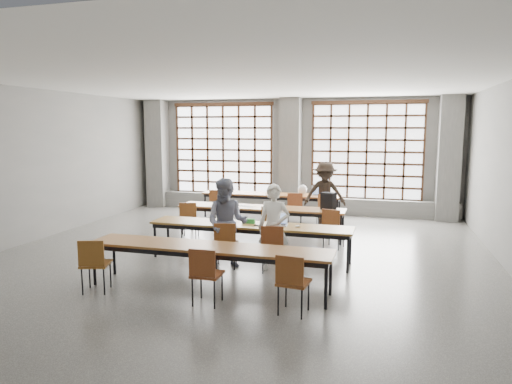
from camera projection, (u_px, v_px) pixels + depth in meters
floor at (238, 258)px, 9.18m from camera, size 11.00×11.00×0.00m
ceiling at (237, 80)px, 8.70m from camera, size 11.00×11.00×0.00m
wall_back at (292, 155)px, 14.18m from camera, size 10.00×0.00×10.00m
wall_front at (28, 233)px, 3.70m from camera, size 10.00×0.00×10.00m
wall_left at (27, 166)px, 10.28m from camera, size 0.00×11.00×11.00m
column_left at (157, 154)px, 15.12m from camera, size 0.60×0.55×3.50m
column_mid at (291, 156)px, 13.91m from camera, size 0.60×0.55×3.50m
column_right at (449, 159)px, 12.71m from camera, size 0.60×0.55×3.50m
window_left at (223, 150)px, 14.69m from camera, size 3.32×0.12×3.00m
window_right at (367, 152)px, 13.48m from camera, size 3.32×0.12×3.00m
sill_ledge at (291, 204)px, 14.20m from camera, size 9.80×0.35×0.50m
desk_row_a at (271, 196)px, 13.08m from camera, size 4.00×0.70×0.73m
desk_row_b at (261, 210)px, 10.89m from camera, size 4.00×0.70×0.73m
desk_row_c at (250, 227)px, 8.93m from camera, size 4.00×0.70×0.73m
desk_row_d at (208, 250)px, 7.29m from camera, size 4.00×0.70×0.73m
chair_back_left at (218, 202)px, 12.87m from camera, size 0.42×0.43×0.88m
chair_back_mid at (295, 205)px, 12.28m from camera, size 0.49×0.50×0.88m
chair_back_right at (325, 207)px, 12.06m from camera, size 0.51×0.52×0.88m
chair_mid_left at (189, 216)px, 10.73m from camera, size 0.50×0.50×0.88m
chair_mid_centre at (271, 221)px, 10.20m from camera, size 0.46×0.46×0.88m
chair_mid_right at (333, 224)px, 9.83m from camera, size 0.51×0.52×0.88m
chair_front_left at (226, 240)px, 8.43m from camera, size 0.50×0.50×0.88m
chair_front_right at (273, 244)px, 8.18m from camera, size 0.48×0.48×0.88m
chair_near_left at (94, 260)px, 7.16m from camera, size 0.52×0.53×0.88m
chair_near_mid at (205, 270)px, 6.65m from camera, size 0.43×0.43×0.88m
chair_near_right at (292, 278)px, 6.31m from camera, size 0.47×0.47×0.88m
student_male at (274, 228)px, 8.27m from camera, size 0.59×0.39×1.60m
student_female at (227, 223)px, 8.51m from camera, size 0.86×0.70×1.67m
student_back at (325, 194)px, 12.14m from camera, size 1.23×0.88×1.71m
laptop_front at (278, 221)px, 8.87m from camera, size 0.39×0.34×0.26m
laptop_back at (318, 193)px, 12.80m from camera, size 0.42×0.38×0.26m
mouse at (298, 226)px, 8.64m from camera, size 0.11×0.08×0.04m
green_box at (249, 221)px, 9.00m from camera, size 0.25×0.10×0.09m
phone at (257, 225)px, 8.78m from camera, size 0.14×0.08×0.01m
paper_sheet_a at (238, 205)px, 11.09m from camera, size 0.35×0.30×0.00m
paper_sheet_b at (248, 207)px, 10.91m from camera, size 0.36×0.32×0.00m
backpack at (329, 201)px, 10.47m from camera, size 0.37×0.31×0.40m
plastic_bag at (302, 190)px, 12.86m from camera, size 0.30×0.27×0.29m
red_pouch at (96, 261)px, 7.24m from camera, size 0.20×0.08×0.06m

